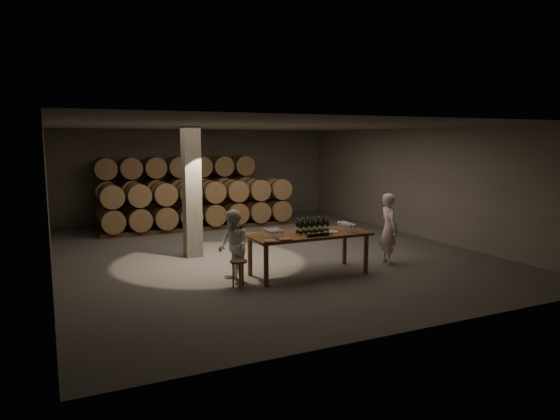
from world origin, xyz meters
name	(u,v)px	position (x,y,z in m)	size (l,w,h in m)	color
room	(192,192)	(-1.80, 0.20, 1.60)	(12.00, 12.00, 12.00)	#555250
tasting_table	(309,238)	(0.00, -2.50, 0.80)	(2.60, 1.10, 0.90)	brown
barrel_stack_back	(177,189)	(-0.96, 5.20, 1.20)	(5.48, 0.95, 2.31)	#50311B
barrel_stack_front	(200,204)	(-0.57, 3.80, 0.83)	(6.26, 0.95, 1.57)	#50311B
bottle_cluster	(313,227)	(0.12, -2.45, 1.01)	(0.73, 0.23, 0.32)	black
lying_bottles	(318,234)	(0.01, -2.89, 0.94)	(0.61, 0.08, 0.08)	black
glass_cluster_left	(274,231)	(-0.84, -2.55, 1.02)	(0.30, 0.41, 0.16)	silver
glass_cluster_right	(347,225)	(0.89, -2.59, 1.03)	(0.20, 0.53, 0.18)	silver
plate	(331,232)	(0.51, -2.59, 0.91)	(0.29, 0.29, 0.02)	silver
notebook_near	(285,239)	(-0.79, -2.95, 0.92)	(0.25, 0.20, 0.03)	brown
notebook_corner	(270,241)	(-1.11, -2.95, 0.91)	(0.21, 0.27, 0.02)	brown
pen	(289,239)	(-0.69, -2.95, 0.91)	(0.01, 0.01, 0.14)	black
stool	(239,266)	(-1.72, -2.84, 0.46)	(0.34, 0.34, 0.56)	#50311B
person_man	(389,229)	(2.14, -2.46, 0.83)	(0.60, 0.39, 1.65)	white
person_woman	(233,246)	(-1.67, -2.39, 0.74)	(0.72, 0.56, 1.49)	white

